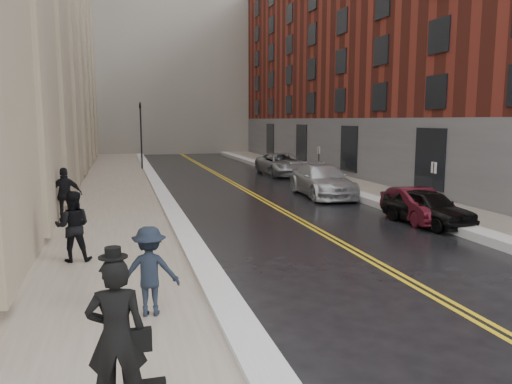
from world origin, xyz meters
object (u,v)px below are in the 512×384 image
pedestrian_a (73,226)px  pedestrian_c (65,195)px  pedestrian_b (150,271)px  car_maroon (417,205)px  car_black (427,207)px  car_silver_near (322,180)px  car_silver_far (282,164)px  pedestrian_main (116,336)px

pedestrian_a → pedestrian_c: pedestrian_c is taller
pedestrian_b → car_maroon: bearing=-135.7°
car_black → car_maroon: 0.70m
car_black → pedestrian_a: bearing=-177.1°
car_black → car_silver_near: bearing=90.5°
car_black → car_maroon: (0.00, 0.70, -0.04)m
car_silver_far → pedestrian_b: 26.08m
car_silver_far → pedestrian_main: bearing=-113.5°
pedestrian_main → pedestrian_b: 3.29m
pedestrian_main → pedestrian_c: pedestrian_main is taller
car_silver_far → pedestrian_c: (-13.00, -13.94, 0.37)m
pedestrian_c → car_silver_near: bearing=-170.1°
pedestrian_b → car_black: bearing=-138.4°
car_silver_near → pedestrian_c: size_ratio=2.79×
car_black → pedestrian_c: pedestrian_c is taller
car_black → car_silver_near: car_silver_near is taller
car_maroon → pedestrian_b: (-10.51, -7.21, 0.38)m
car_maroon → pedestrian_c: bearing=173.6°
car_silver_far → pedestrian_c: 19.06m
pedestrian_b → pedestrian_c: 10.23m
pedestrian_a → pedestrian_b: 4.66m
car_silver_near → pedestrian_c: bearing=-157.6°
car_maroon → pedestrian_a: (-12.27, -2.89, 0.46)m
pedestrian_main → pedestrian_c: size_ratio=1.03×
car_black → pedestrian_a: pedestrian_a is taller
car_silver_near → car_silver_far: car_silver_near is taller
car_maroon → pedestrian_c: size_ratio=1.92×
car_silver_near → pedestrian_b: size_ratio=3.22×
pedestrian_c → pedestrian_a: bearing=88.0°
car_silver_far → pedestrian_a: bearing=-123.3°
car_black → pedestrian_b: pedestrian_b is taller
car_black → pedestrian_main: (-11.11, -9.74, 0.51)m
car_maroon → pedestrian_main: size_ratio=1.88×
pedestrian_b → pedestrian_c: (-2.49, 9.93, 0.14)m
car_silver_near → pedestrian_main: size_ratio=2.72×
car_black → car_silver_far: 17.36m
car_silver_far → pedestrian_a: size_ratio=2.98×
car_silver_far → car_maroon: bearing=-91.2°
car_silver_far → car_black: bearing=-91.2°
pedestrian_main → pedestrian_a: (-1.16, 7.55, -0.09)m
car_maroon → car_silver_far: (0.00, 16.65, 0.15)m
pedestrian_main → car_maroon: bearing=-131.8°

